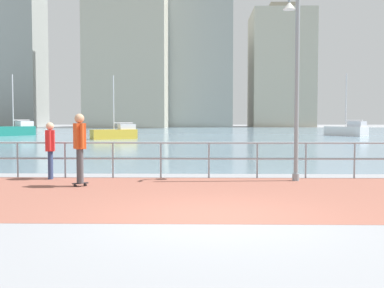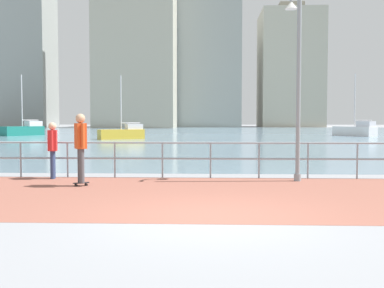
{
  "view_description": "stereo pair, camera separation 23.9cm",
  "coord_description": "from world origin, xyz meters",
  "views": [
    {
      "loc": [
        -0.23,
        -7.88,
        1.69
      ],
      "look_at": [
        -0.45,
        3.25,
        1.1
      ],
      "focal_mm": 43.02,
      "sensor_mm": 36.0,
      "label": 1
    },
    {
      "loc": [
        0.01,
        -7.88,
        1.69
      ],
      "look_at": [
        -0.45,
        3.25,
        1.1
      ],
      "focal_mm": 43.02,
      "sensor_mm": 36.0,
      "label": 2
    }
  ],
  "objects": [
    {
      "name": "sailboat_ivory",
      "position": [
        15.0,
        40.34,
        0.62
      ],
      "size": [
        3.78,
        4.62,
        6.48
      ],
      "color": "white",
      "rests_on": "ground"
    },
    {
      "name": "ground",
      "position": [
        0.0,
        40.0,
        0.0
      ],
      "size": [
        220.0,
        220.0,
        0.0
      ],
      "primitive_type": "plane",
      "color": "gray"
    },
    {
      "name": "tower_concrete",
      "position": [
        18.71,
        103.06,
        13.64
      ],
      "size": [
        14.15,
        14.92,
        28.93
      ],
      "color": "#B2AD99",
      "rests_on": "ground"
    },
    {
      "name": "lamppost",
      "position": [
        2.36,
        4.96,
        3.16
      ],
      "size": [
        0.41,
        0.8,
        5.71
      ],
      "color": "gray",
      "rests_on": "ground"
    },
    {
      "name": "waterfront_railing",
      "position": [
        -0.0,
        5.41,
        0.73
      ],
      "size": [
        25.25,
        0.06,
        1.05
      ],
      "color": "#8C99A3",
      "rests_on": "ground"
    },
    {
      "name": "sailboat_navy",
      "position": [
        -20.01,
        40.48,
        0.62
      ],
      "size": [
        3.66,
        4.65,
        6.46
      ],
      "color": "#197266",
      "rests_on": "ground"
    },
    {
      "name": "skateboarder",
      "position": [
        -3.29,
        3.62,
        1.12
      ],
      "size": [
        0.4,
        0.52,
        1.84
      ],
      "color": "black",
      "rests_on": "ground"
    },
    {
      "name": "brick_paving",
      "position": [
        0.0,
        2.43,
        0.0
      ],
      "size": [
        28.0,
        5.95,
        0.01
      ],
      "primitive_type": "cube",
      "color": "#935647",
      "rests_on": "ground"
    },
    {
      "name": "tower_glass",
      "position": [
        -43.45,
        101.09,
        16.86
      ],
      "size": [
        10.51,
        10.89,
        35.39
      ],
      "color": "#939993",
      "rests_on": "ground"
    },
    {
      "name": "tower_steel",
      "position": [
        -15.75,
        90.67,
        18.17
      ],
      "size": [
        16.54,
        15.73,
        38.01
      ],
      "color": "#B2AD99",
      "rests_on": "ground"
    },
    {
      "name": "tower_brick",
      "position": [
        -1.05,
        102.07,
        17.29
      ],
      "size": [
        15.72,
        15.55,
        36.25
      ],
      "color": "#939993",
      "rests_on": "ground"
    },
    {
      "name": "harbor_water",
      "position": [
        0.0,
        50.41,
        0.0
      ],
      "size": [
        180.0,
        88.0,
        0.0
      ],
      "primitive_type": "cube",
      "color": "#6B899E",
      "rests_on": "ground"
    },
    {
      "name": "sailboat_red",
      "position": [
        -7.69,
        31.97,
        0.53
      ],
      "size": [
        4.02,
        2.99,
        5.52
      ],
      "color": "gold",
      "rests_on": "ground"
    },
    {
      "name": "bystander",
      "position": [
        -4.52,
        5.06,
        0.95
      ],
      "size": [
        0.31,
        0.56,
        1.61
      ],
      "color": "navy",
      "rests_on": "ground"
    }
  ]
}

